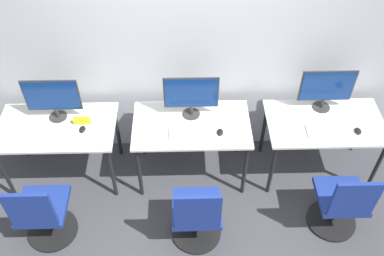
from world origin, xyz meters
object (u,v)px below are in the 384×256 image
object	(u,v)px
office_chair_center	(197,217)
mouse_right	(358,131)
office_chair_right	(341,205)
keyboard_center	(192,133)
keyboard_right	(329,130)
monitor_center	(191,95)
mouse_center	(220,132)
mouse_left	(82,129)
monitor_right	(327,88)
office_chair_left	(43,215)
monitor_left	(52,98)
keyboard_left	(54,131)

from	to	relation	value
office_chair_center	mouse_right	xyz separation A→B (m)	(1.56, 0.67, 0.39)
mouse_right	office_chair_right	distance (m)	0.73
keyboard_center	office_chair_center	xyz separation A→B (m)	(0.03, -0.68, -0.39)
keyboard_right	mouse_right	world-z (taller)	mouse_right
monitor_center	mouse_center	bearing A→B (deg)	-44.86
mouse_left	office_chair_center	distance (m)	1.38
monitor_center	monitor_right	distance (m)	1.32
mouse_left	monitor_center	bearing A→B (deg)	10.71
monitor_center	keyboard_center	world-z (taller)	monitor_center
office_chair_center	monitor_center	bearing A→B (deg)	91.73
office_chair_left	office_chair_right	distance (m)	2.75
monitor_left	monitor_right	distance (m)	2.65
monitor_left	mouse_center	world-z (taller)	monitor_left
keyboard_right	office_chair_right	distance (m)	0.71
monitor_center	mouse_right	size ratio (longest dim) A/B	5.88
keyboard_center	mouse_center	xyz separation A→B (m)	(0.27, 0.00, 0.01)
mouse_center	mouse_left	bearing A→B (deg)	176.96
keyboard_left	keyboard_right	bearing A→B (deg)	-1.11
keyboard_right	mouse_left	bearing A→B (deg)	178.44
mouse_left	office_chair_right	xyz separation A→B (m)	(2.43, -0.66, -0.39)
monitor_right	mouse_right	bearing A→B (deg)	-52.51
office_chair_left	mouse_left	bearing A→B (deg)	65.34
keyboard_center	monitor_right	size ratio (longest dim) A/B	0.82
mouse_right	office_chair_right	world-z (taller)	office_chair_right
mouse_left	keyboard_center	size ratio (longest dim) A/B	0.21
monitor_left	office_chair_right	xyz separation A→B (m)	(2.70, -0.85, -0.63)
monitor_left	office_chair_center	distance (m)	1.77
office_chair_center	mouse_right	size ratio (longest dim) A/B	9.89
keyboard_center	office_chair_right	bearing A→B (deg)	-23.08
office_chair_left	mouse_right	distance (m)	3.06
mouse_left	office_chair_center	size ratio (longest dim) A/B	0.10
office_chair_left	monitor_right	world-z (taller)	monitor_right
office_chair_right	office_chair_left	bearing A→B (deg)	-179.12
keyboard_left	keyboard_right	distance (m)	2.64
monitor_right	keyboard_left	bearing A→B (deg)	-173.94
keyboard_center	mouse_right	distance (m)	1.59
keyboard_center	office_chair_right	world-z (taller)	office_chair_right
mouse_right	monitor_left	bearing A→B (deg)	174.54
office_chair_right	keyboard_center	bearing A→B (deg)	156.92
monitor_right	office_chair_left	bearing A→B (deg)	-160.23
mouse_left	office_chair_center	bearing A→B (deg)	-35.00
monitor_center	keyboard_center	distance (m)	0.37
mouse_left	office_chair_left	size ratio (longest dim) A/B	0.10
mouse_left	monitor_right	distance (m)	2.40
keyboard_left	office_chair_left	xyz separation A→B (m)	(-0.05, -0.69, -0.39)
monitor_right	keyboard_right	size ratio (longest dim) A/B	1.22
mouse_center	mouse_right	bearing A→B (deg)	-0.70
monitor_right	keyboard_right	distance (m)	0.41
office_chair_left	office_chair_center	world-z (taller)	same
office_chair_center	monitor_right	bearing A→B (deg)	38.36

